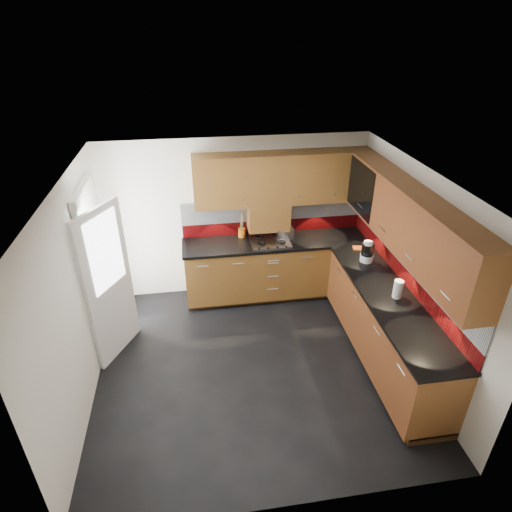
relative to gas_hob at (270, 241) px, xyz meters
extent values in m
cube|color=black|center=(-0.45, -1.47, -0.96)|extent=(4.00, 3.80, 0.02)
cube|color=white|center=(-0.45, -1.47, 1.50)|extent=(4.00, 3.80, 0.10)
cube|color=silver|center=(-0.45, 0.37, 0.25)|extent=(4.00, 0.08, 2.64)
cube|color=silver|center=(-0.45, -3.31, 0.25)|extent=(4.00, 0.08, 2.64)
cube|color=silver|center=(-2.39, -1.47, 0.25)|extent=(0.08, 3.80, 2.64)
cube|color=silver|center=(1.49, -1.47, 0.25)|extent=(0.08, 3.80, 2.64)
cube|color=#5B3C14|center=(0.10, 0.03, -0.48)|extent=(2.70, 0.60, 0.95)
cube|color=brown|center=(1.15, -1.57, -0.48)|extent=(0.60, 2.60, 0.95)
cube|color=#3D2511|center=(0.10, 0.06, -0.90)|extent=(2.70, 0.54, 0.10)
cube|color=#3D2511|center=(1.18, -1.57, -0.90)|extent=(0.54, 2.60, 0.10)
cube|color=black|center=(0.09, 0.02, -0.03)|extent=(2.72, 0.62, 0.04)
cube|color=black|center=(1.14, -1.59, -0.03)|extent=(0.62, 2.60, 0.04)
cube|color=#69090C|center=(0.10, 0.32, 0.09)|extent=(2.70, 0.02, 0.20)
cube|color=silver|center=(0.10, 0.32, 0.36)|extent=(2.70, 0.02, 0.34)
cube|color=#69090C|center=(1.44, -1.27, 0.09)|extent=(0.02, 3.20, 0.20)
cube|color=silver|center=(1.44, -1.27, 0.36)|extent=(0.02, 3.20, 0.34)
cube|color=#5B3C14|center=(0.20, 0.17, 0.89)|extent=(2.50, 0.33, 0.72)
cube|color=brown|center=(1.28, -1.43, 0.89)|extent=(0.33, 2.87, 0.72)
cube|color=silver|center=(0.05, -0.01, 0.68)|extent=(1.80, 0.01, 0.16)
cube|color=silver|center=(1.11, -1.47, 0.68)|extent=(0.01, 2.00, 0.16)
cube|color=#5B3C14|center=(0.00, 0.17, 0.33)|extent=(0.60, 0.33, 0.40)
cube|color=black|center=(1.11, -0.40, 0.89)|extent=(0.01, 0.80, 0.66)
cube|color=#FFD18C|center=(1.42, -0.40, 0.89)|extent=(0.01, 0.76, 0.64)
cube|color=black|center=(1.28, -0.40, 0.91)|extent=(0.29, 0.76, 0.01)
cylinder|color=black|center=(1.28, -0.65, 1.01)|extent=(0.07, 0.07, 0.16)
cylinder|color=black|center=(1.28, -0.50, 1.01)|extent=(0.07, 0.07, 0.16)
cylinder|color=white|center=(1.28, -0.35, 1.01)|extent=(0.07, 0.07, 0.16)
cylinder|color=black|center=(1.28, -0.20, 1.01)|extent=(0.07, 0.07, 0.16)
cube|color=white|center=(-2.31, -0.57, 0.07)|extent=(0.06, 0.95, 2.04)
cube|color=white|center=(-2.13, -0.92, 0.05)|extent=(0.42, 0.73, 1.98)
cube|color=white|center=(-2.10, -0.92, 0.50)|extent=(0.28, 0.50, 0.90)
cube|color=silver|center=(0.00, 0.01, 0.00)|extent=(0.56, 0.49, 0.02)
torus|color=black|center=(-0.15, -0.11, 0.02)|extent=(0.13, 0.13, 0.02)
torus|color=black|center=(0.15, -0.11, 0.02)|extent=(0.13, 0.13, 0.02)
torus|color=black|center=(-0.15, 0.13, 0.02)|extent=(0.13, 0.13, 0.02)
torus|color=black|center=(0.15, 0.13, 0.02)|extent=(0.13, 0.13, 0.02)
cube|color=black|center=(0.00, -0.22, 0.01)|extent=(0.43, 0.04, 0.02)
cylinder|color=orange|center=(-0.38, 0.24, 0.05)|extent=(0.11, 0.11, 0.13)
cylinder|color=olive|center=(-0.38, 0.25, 0.21)|extent=(0.05, 0.03, 0.26)
cylinder|color=olive|center=(-0.37, 0.25, 0.21)|extent=(0.04, 0.04, 0.25)
cylinder|color=olive|center=(-0.38, 0.26, 0.22)|extent=(0.06, 0.01, 0.28)
cylinder|color=olive|center=(-0.37, 0.24, 0.20)|extent=(0.03, 0.05, 0.23)
cylinder|color=olive|center=(-0.39, 0.25, 0.21)|extent=(0.05, 0.04, 0.26)
cube|color=silver|center=(0.23, 0.08, 0.07)|extent=(0.26, 0.17, 0.17)
cube|color=black|center=(0.23, 0.08, 0.16)|extent=(0.19, 0.04, 0.01)
cube|color=black|center=(0.23, 0.12, 0.16)|extent=(0.19, 0.04, 0.01)
cylinder|color=white|center=(1.18, -0.74, 0.03)|extent=(0.17, 0.17, 0.10)
cylinder|color=black|center=(1.18, -0.74, 0.16)|extent=(0.16, 0.16, 0.15)
cylinder|color=white|center=(1.18, -0.74, 0.26)|extent=(0.12, 0.12, 0.04)
cylinder|color=white|center=(1.21, -1.60, 0.10)|extent=(0.13, 0.13, 0.22)
cube|color=#D05017|center=(1.19, -0.39, -0.01)|extent=(0.17, 0.15, 0.02)
camera|label=1|loc=(-1.05, -5.42, 2.86)|focal=30.00mm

